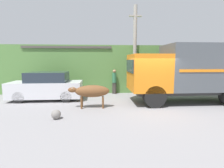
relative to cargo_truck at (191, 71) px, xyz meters
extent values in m
plane|color=gray|center=(-2.52, -0.92, -1.83)|extent=(60.00, 60.00, 0.00)
cube|color=#568442|center=(-2.52, 6.05, -0.08)|extent=(32.00, 5.64, 3.51)
cube|color=#C6B793|center=(-7.42, 4.49, -0.21)|extent=(5.95, 2.40, 3.25)
cube|color=#4C4742|center=(-7.42, 4.49, 1.50)|extent=(6.25, 2.70, 0.16)
cube|color=#2D2D2D|center=(-0.14, 0.03, -1.17)|extent=(6.16, 1.89, 0.18)
cube|color=orange|center=(-2.49, 0.03, -0.10)|extent=(2.01, 2.36, 1.98)
cube|color=#232D38|center=(-3.51, 0.03, 0.26)|extent=(0.04, 2.01, 0.69)
cube|color=#4C5156|center=(0.86, 0.03, 0.18)|extent=(4.69, 2.36, 2.53)
cube|color=orange|center=(0.86, -1.16, 0.05)|extent=(4.22, 0.03, 0.14)
cylinder|color=black|center=(-2.39, -0.89, -1.26)|extent=(1.14, 0.52, 1.14)
ellipsoid|color=brown|center=(-5.55, -0.76, -0.97)|extent=(1.73, 0.61, 0.61)
ellipsoid|color=brown|center=(-6.53, -0.76, -0.90)|extent=(0.45, 0.26, 0.26)
cone|color=#B7AD93|center=(-6.53, -0.87, -0.77)|extent=(0.06, 0.06, 0.11)
cone|color=#B7AD93|center=(-6.53, -0.66, -0.77)|extent=(0.06, 0.06, 0.11)
cylinder|color=brown|center=(-6.09, -0.93, -1.56)|extent=(0.09, 0.09, 0.55)
cylinder|color=brown|center=(-6.09, -0.60, -1.56)|extent=(0.09, 0.09, 0.55)
cylinder|color=brown|center=(-5.02, -0.93, -1.56)|extent=(0.09, 0.09, 0.55)
cylinder|color=brown|center=(-5.02, -0.60, -1.56)|extent=(0.09, 0.09, 0.55)
cube|color=silver|center=(-8.42, 1.32, -1.18)|extent=(4.25, 1.77, 0.94)
cube|color=#232D38|center=(-8.32, 1.32, -0.42)|extent=(2.34, 1.63, 0.58)
cylinder|color=black|center=(-9.74, 0.58, -1.50)|extent=(0.66, 0.28, 0.66)
cylinder|color=black|center=(-7.11, 0.58, -1.50)|extent=(0.66, 0.28, 0.66)
cube|color=#38332D|center=(-4.10, 2.97, -1.42)|extent=(0.30, 0.26, 0.81)
cylinder|color=#33724C|center=(-4.10, 2.97, -0.66)|extent=(0.40, 0.40, 0.71)
sphere|color=#A87A56|center=(-4.10, 2.97, -0.19)|extent=(0.23, 0.23, 0.23)
cylinder|color=#9E998E|center=(-2.64, 2.98, 1.28)|extent=(0.26, 0.26, 6.22)
cube|color=#9E998E|center=(-2.64, 2.98, 3.64)|extent=(0.90, 0.21, 0.10)
sphere|color=gray|center=(-6.98, -2.40, -1.64)|extent=(0.39, 0.39, 0.39)
camera|label=1|loc=(-5.22, -9.49, 0.54)|focal=28.00mm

